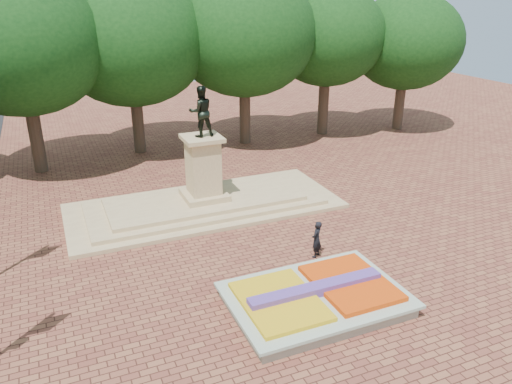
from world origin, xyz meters
TOP-DOWN VIEW (x-y plane):
  - ground at (0.00, 0.00)m, footprint 90.00×90.00m
  - flower_bed at (1.03, -2.00)m, footprint 6.30×4.30m
  - monument at (0.00, 8.00)m, footprint 14.00×6.00m
  - tree_row_back at (2.33, 18.00)m, footprint 44.80×8.80m
  - pedestrian at (2.83, 1.21)m, footprint 0.72×0.67m

SIDE VIEW (x-z plane):
  - ground at x=0.00m, z-range 0.00..0.00m
  - flower_bed at x=1.03m, z-range -0.08..0.83m
  - pedestrian at x=2.83m, z-range 0.00..1.64m
  - monument at x=0.00m, z-range -2.32..4.09m
  - tree_row_back at x=2.33m, z-range 1.46..11.89m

